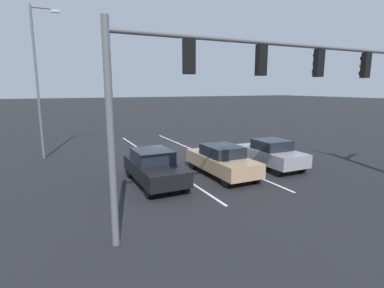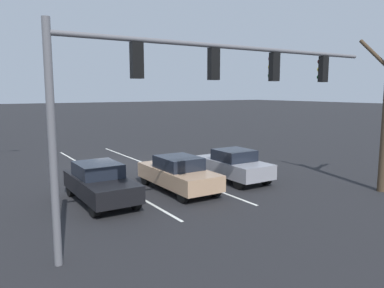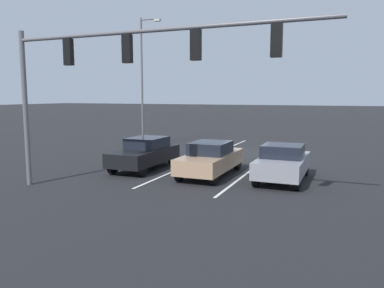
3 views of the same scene
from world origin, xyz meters
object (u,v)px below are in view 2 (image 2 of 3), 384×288
object	(u,v)px
car_gray_leftlane_front	(233,165)
traffic_signal_gantry	(198,80)
car_tan_midlane_front	(178,173)
car_black_rightlane_front	(100,182)

from	to	relation	value
car_gray_leftlane_front	traffic_signal_gantry	xyz separation A→B (m)	(5.13, 4.68, 3.91)
car_gray_leftlane_front	car_tan_midlane_front	size ratio (longest dim) A/B	0.91
car_gray_leftlane_front	car_tan_midlane_front	xyz separation A→B (m)	(3.19, 0.15, -0.01)
traffic_signal_gantry	car_tan_midlane_front	bearing A→B (deg)	-113.21
car_gray_leftlane_front	car_black_rightlane_front	size ratio (longest dim) A/B	0.96
car_gray_leftlane_front	traffic_signal_gantry	size ratio (longest dim) A/B	0.35
car_gray_leftlane_front	car_black_rightlane_front	distance (m)	6.66
car_black_rightlane_front	traffic_signal_gantry	world-z (taller)	traffic_signal_gantry
car_tan_midlane_front	car_black_rightlane_front	bearing A→B (deg)	-2.30
car_black_rightlane_front	car_tan_midlane_front	bearing A→B (deg)	177.70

